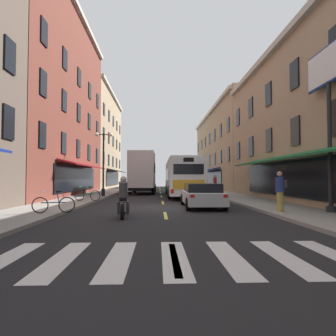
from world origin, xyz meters
The scene contains 16 objects.
ground_plane centered at (0.00, 0.00, -0.05)m, with size 34.80×80.00×0.10m, color black.
lane_centre_dashes centered at (0.00, -0.25, 0.00)m, with size 0.14×73.90×0.01m.
crosswalk_near centered at (0.00, -10.00, 0.00)m, with size 7.10×2.80×0.01m.
sidewalk_left centered at (-5.90, 0.00, 0.07)m, with size 3.00×80.00×0.14m, color gray.
sidewalk_right centered at (5.90, 0.00, 0.07)m, with size 3.00×80.00×0.14m, color gray.
billboard_sign centered at (7.05, -3.70, 5.70)m, with size 0.40×3.19×7.18m.
transit_bus centered at (1.79, 9.71, 1.67)m, with size 2.71×12.34×3.18m.
box_truck centered at (-1.82, 13.60, 2.08)m, with size 2.61×7.00×4.13m.
sedan_near centered at (-1.99, 21.88, 0.68)m, with size 2.03×4.75×1.32m.
sedan_mid centered at (2.05, -0.29, 0.67)m, with size 2.04×4.62×1.30m.
motorcycle_rider centered at (-1.72, -4.03, 0.71)m, with size 0.62×2.07×1.66m.
bicycle_near centered at (-4.63, -3.63, 0.50)m, with size 1.70×0.48×0.91m.
bicycle_mid centered at (-4.80, 2.81, 0.50)m, with size 1.70×0.48×0.91m.
pedestrian_near centered at (5.00, -3.37, 1.06)m, with size 0.52×0.45×1.74m.
pedestrian_mid centered at (5.70, 14.32, 1.07)m, with size 0.36×0.36×1.79m.
street_lamp_twin centered at (-4.68, 7.51, 2.98)m, with size 1.42×0.32×5.12m.
Camera 1 is at (-0.34, -15.75, 1.57)m, focal length 30.85 mm.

